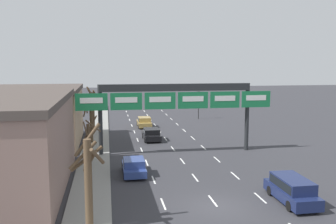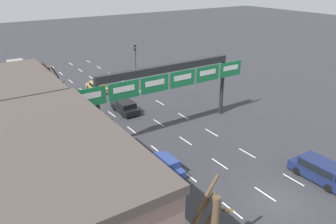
{
  "view_description": "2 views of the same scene",
  "coord_description": "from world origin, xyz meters",
  "px_view_note": "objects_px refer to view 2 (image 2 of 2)",
  "views": [
    {
      "loc": [
        -6.74,
        -21.78,
        9.13
      ],
      "look_at": [
        -0.56,
        15.74,
        3.93
      ],
      "focal_mm": 40.0,
      "sensor_mm": 36.0,
      "label": 1
    },
    {
      "loc": [
        -16.97,
        -11.71,
        15.14
      ],
      "look_at": [
        -2.3,
        10.62,
        3.74
      ],
      "focal_mm": 35.0,
      "sensor_mm": 36.0,
      "label": 2
    }
  ],
  "objects_px": {
    "traffic_light_near_gantry": "(135,53)",
    "car_blue": "(164,165)",
    "tree_bare_closest": "(66,105)",
    "sign_gantry": "(168,78)",
    "suv_navy": "(320,170)",
    "tree_bare_second": "(51,85)",
    "car_gold": "(97,86)",
    "tree_bare_furthest": "(108,145)",
    "car_black": "(126,107)"
  },
  "relations": [
    {
      "from": "car_gold",
      "to": "tree_bare_closest",
      "type": "xyz_separation_m",
      "value": [
        -6.92,
        -9.29,
        1.87
      ]
    },
    {
      "from": "suv_navy",
      "to": "traffic_light_near_gantry",
      "type": "distance_m",
      "value": 35.55
    },
    {
      "from": "suv_navy",
      "to": "tree_bare_furthest",
      "type": "height_order",
      "value": "tree_bare_furthest"
    },
    {
      "from": "tree_bare_furthest",
      "to": "traffic_light_near_gantry",
      "type": "bearing_deg",
      "value": 57.68
    },
    {
      "from": "car_gold",
      "to": "tree_bare_furthest",
      "type": "relative_size",
      "value": 0.92
    },
    {
      "from": "car_blue",
      "to": "tree_bare_closest",
      "type": "height_order",
      "value": "tree_bare_closest"
    },
    {
      "from": "car_gold",
      "to": "tree_bare_second",
      "type": "distance_m",
      "value": 7.95
    },
    {
      "from": "suv_navy",
      "to": "car_black",
      "type": "bearing_deg",
      "value": 108.05
    },
    {
      "from": "sign_gantry",
      "to": "car_black",
      "type": "relative_size",
      "value": 4.67
    },
    {
      "from": "traffic_light_near_gantry",
      "to": "car_black",
      "type": "bearing_deg",
      "value": -122.09
    },
    {
      "from": "car_black",
      "to": "tree_bare_furthest",
      "type": "xyz_separation_m",
      "value": [
        -6.62,
        -10.34,
        1.67
      ]
    },
    {
      "from": "sign_gantry",
      "to": "suv_navy",
      "type": "height_order",
      "value": "sign_gantry"
    },
    {
      "from": "car_gold",
      "to": "tree_bare_second",
      "type": "xyz_separation_m",
      "value": [
        -6.81,
        -3.35,
        2.38
      ]
    },
    {
      "from": "tree_bare_closest",
      "to": "car_blue",
      "type": "bearing_deg",
      "value": -72.68
    },
    {
      "from": "suv_navy",
      "to": "tree_bare_furthest",
      "type": "relative_size",
      "value": 1.07
    },
    {
      "from": "suv_navy",
      "to": "tree_bare_second",
      "type": "relative_size",
      "value": 0.8
    },
    {
      "from": "car_gold",
      "to": "tree_bare_furthest",
      "type": "distance_m",
      "value": 20.3
    },
    {
      "from": "car_black",
      "to": "traffic_light_near_gantry",
      "type": "bearing_deg",
      "value": 57.91
    },
    {
      "from": "car_gold",
      "to": "tree_bare_closest",
      "type": "relative_size",
      "value": 0.79
    },
    {
      "from": "car_gold",
      "to": "traffic_light_near_gantry",
      "type": "height_order",
      "value": "traffic_light_near_gantry"
    },
    {
      "from": "sign_gantry",
      "to": "tree_bare_furthest",
      "type": "xyz_separation_m",
      "value": [
        -8.34,
        -3.99,
        -3.21
      ]
    },
    {
      "from": "car_blue",
      "to": "car_gold",
      "type": "xyz_separation_m",
      "value": [
        3.03,
        21.77,
        0.03
      ]
    },
    {
      "from": "tree_bare_second",
      "to": "suv_navy",
      "type": "bearing_deg",
      "value": -62.61
    },
    {
      "from": "traffic_light_near_gantry",
      "to": "car_blue",
      "type": "bearing_deg",
      "value": -113.81
    },
    {
      "from": "sign_gantry",
      "to": "tree_bare_furthest",
      "type": "height_order",
      "value": "sign_gantry"
    },
    {
      "from": "car_black",
      "to": "tree_bare_second",
      "type": "bearing_deg",
      "value": 141.28
    },
    {
      "from": "sign_gantry",
      "to": "tree_bare_second",
      "type": "xyz_separation_m",
      "value": [
        -8.48,
        11.77,
        -2.49
      ]
    },
    {
      "from": "car_black",
      "to": "tree_bare_second",
      "type": "xyz_separation_m",
      "value": [
        -6.76,
        5.42,
        2.39
      ]
    },
    {
      "from": "suv_navy",
      "to": "traffic_light_near_gantry",
      "type": "xyz_separation_m",
      "value": [
        2.57,
        35.39,
        2.21
      ]
    },
    {
      "from": "traffic_light_near_gantry",
      "to": "tree_bare_second",
      "type": "xyz_separation_m",
      "value": [
        -16.04,
        -9.38,
        -0.01
      ]
    },
    {
      "from": "sign_gantry",
      "to": "car_gold",
      "type": "relative_size",
      "value": 4.83
    },
    {
      "from": "traffic_light_near_gantry",
      "to": "tree_bare_closest",
      "type": "relative_size",
      "value": 0.87
    },
    {
      "from": "car_black",
      "to": "traffic_light_near_gantry",
      "type": "xyz_separation_m",
      "value": [
        9.28,
        14.8,
        2.39
      ]
    },
    {
      "from": "traffic_light_near_gantry",
      "to": "car_gold",
      "type": "bearing_deg",
      "value": -146.85
    },
    {
      "from": "car_gold",
      "to": "sign_gantry",
      "type": "bearing_deg",
      "value": -83.67
    },
    {
      "from": "car_gold",
      "to": "tree_bare_closest",
      "type": "bearing_deg",
      "value": -126.68
    },
    {
      "from": "car_gold",
      "to": "tree_bare_furthest",
      "type": "xyz_separation_m",
      "value": [
        -6.67,
        -19.1,
        1.66
      ]
    },
    {
      "from": "suv_navy",
      "to": "tree_bare_second",
      "type": "bearing_deg",
      "value": 117.39
    },
    {
      "from": "tree_bare_furthest",
      "to": "tree_bare_closest",
      "type": "bearing_deg",
      "value": 91.48
    },
    {
      "from": "sign_gantry",
      "to": "tree_bare_closest",
      "type": "bearing_deg",
      "value": 145.91
    },
    {
      "from": "tree_bare_furthest",
      "to": "suv_navy",
      "type": "bearing_deg",
      "value": -37.56
    },
    {
      "from": "sign_gantry",
      "to": "car_gold",
      "type": "bearing_deg",
      "value": 96.33
    },
    {
      "from": "tree_bare_closest",
      "to": "tree_bare_furthest",
      "type": "relative_size",
      "value": 1.16
    },
    {
      "from": "car_blue",
      "to": "tree_bare_second",
      "type": "bearing_deg",
      "value": 101.59
    },
    {
      "from": "tree_bare_second",
      "to": "traffic_light_near_gantry",
      "type": "bearing_deg",
      "value": 30.3
    },
    {
      "from": "sign_gantry",
      "to": "traffic_light_near_gantry",
      "type": "height_order",
      "value": "sign_gantry"
    },
    {
      "from": "car_blue",
      "to": "traffic_light_near_gantry",
      "type": "distance_m",
      "value": 30.48
    },
    {
      "from": "tree_bare_closest",
      "to": "tree_bare_second",
      "type": "distance_m",
      "value": 5.97
    },
    {
      "from": "car_blue",
      "to": "tree_bare_second",
      "type": "relative_size",
      "value": 0.68
    },
    {
      "from": "traffic_light_near_gantry",
      "to": "tree_bare_closest",
      "type": "bearing_deg",
      "value": -136.51
    }
  ]
}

